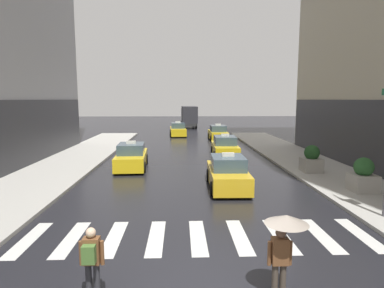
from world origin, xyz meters
name	(u,v)px	position (x,y,z in m)	size (l,w,h in m)	color
crosswalk_markings	(198,237)	(0.00, 3.00, 0.00)	(11.30, 2.80, 0.01)	silver
taxi_lead	(228,174)	(1.82, 8.95, 0.72)	(2.00, 4.57, 1.80)	gold
taxi_second	(132,157)	(-3.69, 13.88, 0.72)	(2.09, 4.61, 1.80)	yellow
taxi_third	(225,148)	(2.91, 17.95, 0.72)	(2.01, 4.58, 1.80)	yellow
taxi_fourth	(218,134)	(3.59, 28.42, 0.72)	(1.95, 4.55, 1.80)	yellow
taxi_fifth	(178,130)	(-0.79, 32.75, 0.72)	(2.11, 4.62, 1.80)	yellow
box_truck	(189,116)	(0.87, 44.79, 1.85)	(2.56, 7.63, 3.35)	#2D2D2D
pedestrian_with_umbrella	(284,234)	(1.70, -0.38, 1.52)	(0.96, 0.96, 1.94)	#473D33
pedestrian_with_backpack	(91,258)	(-2.53, -0.25, 0.97)	(0.55, 0.43, 1.65)	#333338
planter_near_corner	(363,176)	(8.00, 7.56, 0.87)	(1.10, 1.10, 1.60)	#A8A399
planter_mid_block	(312,160)	(7.26, 11.81, 0.87)	(1.10, 1.10, 1.60)	#A8A399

